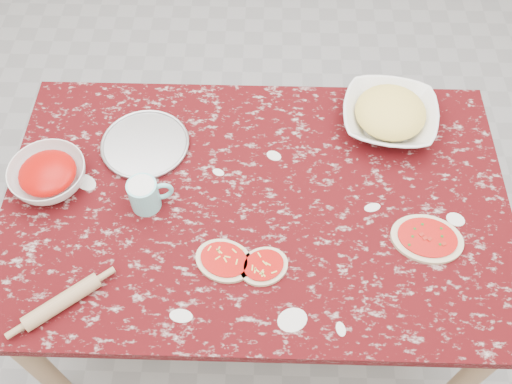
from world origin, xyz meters
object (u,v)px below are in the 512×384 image
(cheese_bowl, at_px, (389,117))
(flour_mug, at_px, (145,194))
(sauce_bowl, at_px, (49,176))
(rolling_pin, at_px, (62,302))
(pizza_tray, at_px, (145,145))
(worktable, at_px, (256,214))

(cheese_bowl, bearing_deg, flour_mug, -156.00)
(sauce_bowl, relative_size, rolling_pin, 1.07)
(rolling_pin, bearing_deg, sauce_bowl, 107.04)
(cheese_bowl, relative_size, rolling_pin, 1.41)
(pizza_tray, relative_size, sauce_bowl, 1.19)
(sauce_bowl, xyz_separation_m, rolling_pin, (0.13, -0.42, -0.02))
(pizza_tray, height_order, rolling_pin, rolling_pin)
(sauce_bowl, distance_m, flour_mug, 0.33)
(rolling_pin, bearing_deg, pizza_tray, 75.10)
(sauce_bowl, xyz_separation_m, flour_mug, (0.32, -0.07, 0.02))
(pizza_tray, xyz_separation_m, flour_mug, (0.04, -0.23, 0.05))
(worktable, xyz_separation_m, flour_mug, (-0.34, -0.02, 0.14))
(pizza_tray, distance_m, rolling_pin, 0.59)
(pizza_tray, height_order, flour_mug, flour_mug)
(pizza_tray, bearing_deg, cheese_bowl, 8.06)
(sauce_bowl, bearing_deg, rolling_pin, -72.96)
(worktable, distance_m, rolling_pin, 0.65)
(worktable, xyz_separation_m, cheese_bowl, (0.45, 0.33, 0.12))
(rolling_pin, bearing_deg, cheese_bowl, 35.26)
(worktable, xyz_separation_m, rolling_pin, (-0.53, -0.36, 0.11))
(pizza_tray, bearing_deg, sauce_bowl, -150.56)
(pizza_tray, height_order, cheese_bowl, cheese_bowl)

